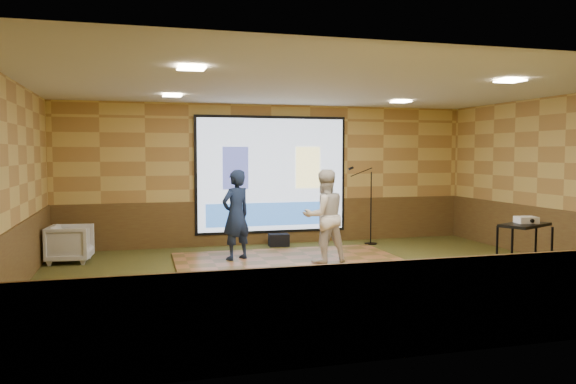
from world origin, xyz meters
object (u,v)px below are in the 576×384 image
object	(u,v)px
mic_stand	(368,221)
banquet_chair	(70,244)
projector_screen	(272,176)
duffel_bag	(279,240)
projector	(526,220)
player_left	(236,215)
player_right	(324,216)
av_table	(524,242)
dance_floor	(294,264)

from	to	relation	value
mic_stand	banquet_chair	distance (m)	6.01
projector_screen	duffel_bag	distance (m)	1.39
duffel_bag	projector_screen	bearing A→B (deg)	99.29
projector	player_left	bearing A→B (deg)	157.29
player_right	projector_screen	bearing A→B (deg)	-88.92
projector_screen	av_table	bearing A→B (deg)	-56.91
player_right	banquet_chair	world-z (taller)	player_right
dance_floor	duffel_bag	bearing A→B (deg)	83.18
player_left	av_table	size ratio (longest dim) A/B	1.84
banquet_chair	dance_floor	bearing A→B (deg)	-102.07
player_right	duffel_bag	bearing A→B (deg)	-89.08
projector_screen	mic_stand	xyz separation A→B (m)	(1.99, -0.61, -0.98)
dance_floor	av_table	bearing A→B (deg)	-34.71
projector_screen	dance_floor	size ratio (longest dim) A/B	0.81
player_left	projector	distance (m)	4.87
projector_screen	player_right	world-z (taller)	projector_screen
player_left	player_right	distance (m)	1.61
mic_stand	player_right	bearing A→B (deg)	-142.02
dance_floor	player_right	xyz separation A→B (m)	(0.53, -0.09, 0.84)
mic_stand	banquet_chair	xyz separation A→B (m)	(-5.99, -0.44, -0.15)
av_table	mic_stand	distance (m)	3.95
dance_floor	mic_stand	world-z (taller)	mic_stand
player_right	mic_stand	distance (m)	2.46
projector	banquet_chair	size ratio (longest dim) A/B	0.40
projector	dance_floor	bearing A→B (deg)	157.14
av_table	projector_screen	bearing A→B (deg)	123.09
av_table	duffel_bag	distance (m)	5.01
duffel_bag	player_left	bearing A→B (deg)	-130.23
player_left	banquet_chair	distance (m)	3.02
player_left	mic_stand	world-z (taller)	mic_stand
mic_stand	banquet_chair	size ratio (longest dim) A/B	2.26
player_left	player_right	bearing A→B (deg)	126.15
projector	banquet_chair	xyz separation A→B (m)	(-6.95, 3.37, -0.60)
player_right	duffel_bag	distance (m)	2.20
mic_stand	av_table	bearing A→B (deg)	-86.46
player_right	projector	world-z (taller)	player_right
projector_screen	player_right	distance (m)	2.51
dance_floor	player_left	distance (m)	1.38
player_right	duffel_bag	size ratio (longest dim) A/B	3.94
projector_screen	projector	size ratio (longest dim) A/B	11.01
projector	mic_stand	bearing A→B (deg)	115.13
projector_screen	av_table	xyz separation A→B (m)	(2.90, -4.45, -0.87)
banquet_chair	projector	bearing A→B (deg)	-109.48
av_table	player_right	bearing A→B (deg)	141.28
player_right	av_table	size ratio (longest dim) A/B	1.86
player_right	av_table	distance (m)	3.27
dance_floor	player_left	bearing A→B (deg)	146.85
banquet_chair	duffel_bag	distance (m)	4.12
dance_floor	mic_stand	bearing A→B (deg)	38.30
banquet_chair	duffel_bag	xyz separation A→B (m)	(4.06, 0.69, -0.21)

